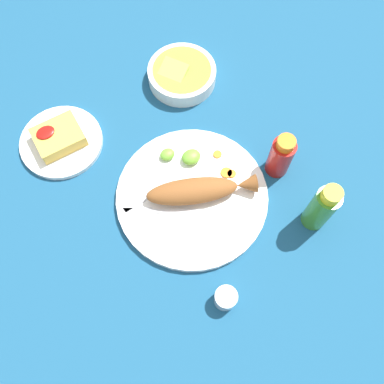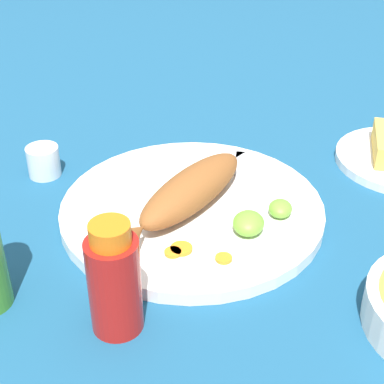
{
  "view_description": "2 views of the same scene",
  "coord_description": "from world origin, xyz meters",
  "px_view_note": "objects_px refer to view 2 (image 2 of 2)",
  "views": [
    {
      "loc": [
        0.2,
        0.34,
        0.96
      ],
      "look_at": [
        0.0,
        0.0,
        0.04
      ],
      "focal_mm": 40.0,
      "sensor_mm": 36.0,
      "label": 1
    },
    {
      "loc": [
        -0.66,
        -0.14,
        0.47
      ],
      "look_at": [
        0.0,
        0.0,
        0.04
      ],
      "focal_mm": 55.0,
      "sensor_mm": 36.0,
      "label": 2
    }
  ],
  "objects_px": {
    "fried_fish": "(185,194)",
    "main_plate": "(192,209)",
    "hot_sauce_bottle_red": "(114,281)",
    "salt_cup": "(44,163)",
    "fork_far": "(239,178)",
    "fork_near": "(210,170)"
  },
  "relations": [
    {
      "from": "main_plate",
      "to": "fried_fish",
      "type": "xyz_separation_m",
      "value": [
        -0.01,
        0.01,
        0.03
      ]
    },
    {
      "from": "salt_cup",
      "to": "fork_near",
      "type": "bearing_deg",
      "value": -82.09
    },
    {
      "from": "fried_fish",
      "to": "salt_cup",
      "type": "xyz_separation_m",
      "value": [
        0.07,
        0.24,
        -0.02
      ]
    },
    {
      "from": "main_plate",
      "to": "fork_near",
      "type": "relative_size",
      "value": 2.17
    },
    {
      "from": "hot_sauce_bottle_red",
      "to": "salt_cup",
      "type": "bearing_deg",
      "value": 36.89
    },
    {
      "from": "main_plate",
      "to": "hot_sauce_bottle_red",
      "type": "distance_m",
      "value": 0.23
    },
    {
      "from": "fork_far",
      "to": "hot_sauce_bottle_red",
      "type": "relative_size",
      "value": 1.36
    },
    {
      "from": "fork_near",
      "to": "hot_sauce_bottle_red",
      "type": "bearing_deg",
      "value": -158.05
    },
    {
      "from": "fork_near",
      "to": "hot_sauce_bottle_red",
      "type": "distance_m",
      "value": 0.32
    },
    {
      "from": "fork_far",
      "to": "fried_fish",
      "type": "bearing_deg",
      "value": 142.7
    },
    {
      "from": "main_plate",
      "to": "hot_sauce_bottle_red",
      "type": "bearing_deg",
      "value": 171.13
    },
    {
      "from": "main_plate",
      "to": "fried_fish",
      "type": "height_order",
      "value": "fried_fish"
    },
    {
      "from": "fork_far",
      "to": "salt_cup",
      "type": "xyz_separation_m",
      "value": [
        -0.02,
        0.3,
        0.0
      ]
    },
    {
      "from": "main_plate",
      "to": "hot_sauce_bottle_red",
      "type": "height_order",
      "value": "hot_sauce_bottle_red"
    },
    {
      "from": "fork_far",
      "to": "hot_sauce_bottle_red",
      "type": "distance_m",
      "value": 0.32
    },
    {
      "from": "main_plate",
      "to": "fork_far",
      "type": "height_order",
      "value": "fork_far"
    },
    {
      "from": "fried_fish",
      "to": "main_plate",
      "type": "bearing_deg",
      "value": 0.0
    },
    {
      "from": "hot_sauce_bottle_red",
      "to": "salt_cup",
      "type": "height_order",
      "value": "hot_sauce_bottle_red"
    },
    {
      "from": "fried_fish",
      "to": "hot_sauce_bottle_red",
      "type": "relative_size",
      "value": 1.93
    },
    {
      "from": "fork_far",
      "to": "hot_sauce_bottle_red",
      "type": "xyz_separation_m",
      "value": [
        -0.3,
        0.09,
        0.04
      ]
    },
    {
      "from": "main_plate",
      "to": "fork_far",
      "type": "bearing_deg",
      "value": -34.24
    },
    {
      "from": "fork_far",
      "to": "main_plate",
      "type": "bearing_deg",
      "value": 141.06
    }
  ]
}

